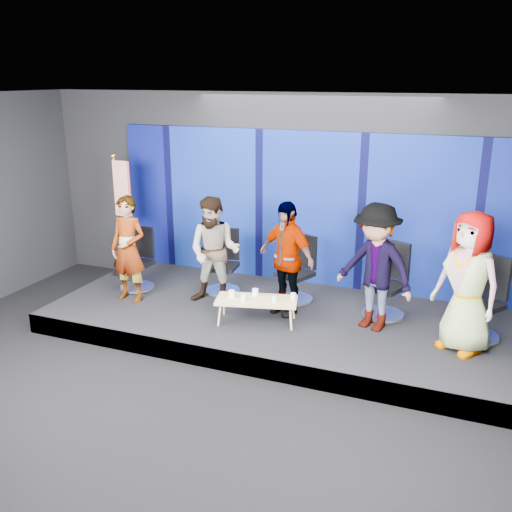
# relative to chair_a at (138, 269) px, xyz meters

# --- Properties ---
(ground) EXTENTS (10.00, 10.00, 0.00)m
(ground) POSITION_rel_chair_a_xyz_m (2.56, -2.58, -0.64)
(ground) COLOR black
(ground) RESTS_ON ground
(room_walls) EXTENTS (10.02, 8.02, 3.51)m
(room_walls) POSITION_rel_chair_a_xyz_m (2.56, -2.58, 1.79)
(room_walls) COLOR black
(room_walls) RESTS_ON ground
(riser) EXTENTS (7.00, 3.00, 0.30)m
(riser) POSITION_rel_chair_a_xyz_m (2.56, -0.08, -0.49)
(riser) COLOR black
(riser) RESTS_ON ground
(backdrop) EXTENTS (7.00, 0.08, 2.60)m
(backdrop) POSITION_rel_chair_a_xyz_m (2.56, 1.37, 0.96)
(backdrop) COLOR #06074C
(backdrop) RESTS_ON riser
(chair_a) EXTENTS (0.61, 0.61, 1.05)m
(chair_a) POSITION_rel_chair_a_xyz_m (0.00, 0.00, 0.00)
(chair_a) COLOR silver
(chair_a) RESTS_ON riser
(panelist_a) EXTENTS (0.63, 0.43, 1.69)m
(panelist_a) POSITION_rel_chair_a_xyz_m (0.17, -0.47, 0.50)
(panelist_a) COLOR black
(panelist_a) RESTS_ON riser
(chair_b) EXTENTS (0.66, 0.66, 1.05)m
(chair_b) POSITION_rel_chair_a_xyz_m (1.40, 0.40, 0.00)
(chair_b) COLOR silver
(chair_b) RESTS_ON riser
(panelist_b) EXTENTS (0.90, 0.74, 1.71)m
(panelist_b) POSITION_rel_chair_a_xyz_m (1.49, -0.10, 0.51)
(panelist_b) COLOR black
(panelist_b) RESTS_ON riser
(chair_c) EXTENTS (0.79, 0.79, 1.07)m
(chair_c) POSITION_rel_chair_a_xyz_m (2.66, 0.47, 0.01)
(chair_c) COLOR silver
(chair_c) RESTS_ON riser
(panelist_c) EXTENTS (1.10, 0.78, 1.73)m
(panelist_c) POSITION_rel_chair_a_xyz_m (2.64, -0.03, 0.52)
(panelist_c) COLOR black
(panelist_c) RESTS_ON riser
(chair_d) EXTENTS (0.82, 0.82, 1.12)m
(chair_d) POSITION_rel_chair_a_xyz_m (4.08, 0.38, 0.03)
(chair_d) COLOR silver
(chair_d) RESTS_ON riser
(panelist_d) EXTENTS (1.34, 1.06, 1.82)m
(panelist_d) POSITION_rel_chair_a_xyz_m (3.97, -0.11, 0.57)
(panelist_d) COLOR black
(panelist_d) RESTS_ON riser
(chair_e) EXTENTS (0.90, 0.90, 1.16)m
(chair_e) POSITION_rel_chair_a_xyz_m (5.40, 0.10, 0.04)
(chair_e) COLOR silver
(chair_e) RESTS_ON riser
(panelist_e) EXTENTS (1.09, 1.01, 1.87)m
(panelist_e) POSITION_rel_chair_a_xyz_m (5.20, -0.36, 0.59)
(panelist_e) COLOR black
(panelist_e) RESTS_ON riser
(coffee_table) EXTENTS (1.26, 0.77, 0.36)m
(coffee_table) POSITION_rel_chair_a_xyz_m (2.37, -0.56, -0.01)
(coffee_table) COLOR tan
(coffee_table) RESTS_ON riser
(mug_a) EXTENTS (0.09, 0.09, 0.11)m
(mug_a) POSITION_rel_chair_a_xyz_m (2.01, -0.63, 0.07)
(mug_a) COLOR white
(mug_a) RESTS_ON coffee_table
(mug_b) EXTENTS (0.08, 0.08, 0.09)m
(mug_b) POSITION_rel_chair_a_xyz_m (2.22, -0.68, 0.06)
(mug_b) COLOR white
(mug_b) RESTS_ON coffee_table
(mug_c) EXTENTS (0.09, 0.09, 0.11)m
(mug_c) POSITION_rel_chair_a_xyz_m (2.31, -0.44, 0.07)
(mug_c) COLOR white
(mug_c) RESTS_ON coffee_table
(mug_d) EXTENTS (0.07, 0.07, 0.09)m
(mug_d) POSITION_rel_chair_a_xyz_m (2.65, -0.56, 0.06)
(mug_d) COLOR white
(mug_d) RESTS_ON coffee_table
(mug_e) EXTENTS (0.08, 0.08, 0.10)m
(mug_e) POSITION_rel_chair_a_xyz_m (2.87, -0.37, 0.07)
(mug_e) COLOR white
(mug_e) RESTS_ON coffee_table
(flag_stand) EXTENTS (0.50, 0.29, 2.20)m
(flag_stand) POSITION_rel_chair_a_xyz_m (-0.59, 0.47, 0.82)
(flag_stand) COLOR black
(flag_stand) RESTS_ON riser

